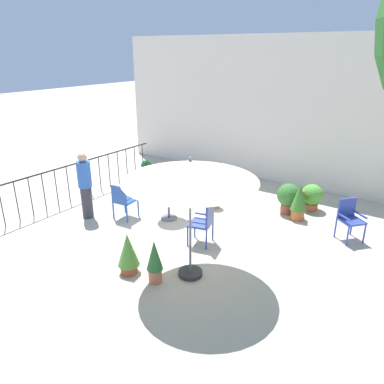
# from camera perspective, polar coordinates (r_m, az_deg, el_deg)

# --- Properties ---
(ground_plane) EXTENTS (60.00, 60.00, 0.00)m
(ground_plane) POSITION_cam_1_polar(r_m,az_deg,el_deg) (8.55, -0.37, -5.71)
(ground_plane) COLOR #B8AD98
(villa_facade) EXTENTS (10.99, 0.30, 4.26)m
(villa_facade) POSITION_cam_1_polar(r_m,az_deg,el_deg) (11.57, 12.54, 12.06)
(villa_facade) COLOR silver
(villa_facade) RESTS_ON ground
(terrace_railing) EXTENTS (0.03, 5.09, 1.01)m
(terrace_railing) POSITION_cam_1_polar(r_m,az_deg,el_deg) (10.62, -16.24, 2.85)
(terrace_railing) COLOR black
(terrace_railing) RESTS_ON ground
(patio_umbrella_0) EXTENTS (2.29, 2.29, 2.23)m
(patio_umbrella_0) POSITION_cam_1_polar(r_m,az_deg,el_deg) (6.08, -0.29, 3.14)
(patio_umbrella_0) COLOR #2D2D2D
(patio_umbrella_0) RESTS_ON ground
(cafe_table_0) EXTENTS (0.74, 0.74, 0.71)m
(cafe_table_0) POSITION_cam_1_polar(r_m,az_deg,el_deg) (8.89, -3.62, -1.13)
(cafe_table_0) COLOR white
(cafe_table_0) RESTS_ON ground
(patio_chair_0) EXTENTS (0.63, 0.63, 0.90)m
(patio_chair_0) POSITION_cam_1_polar(r_m,az_deg,el_deg) (8.61, 23.00, -3.48)
(patio_chair_0) COLOR #3042A1
(patio_chair_0) RESTS_ON ground
(patio_chair_1) EXTENTS (0.55, 0.57, 0.95)m
(patio_chair_1) POSITION_cam_1_polar(r_m,az_deg,el_deg) (7.70, 1.91, -4.37)
(patio_chair_1) COLOR #36489D
(patio_chair_1) RESTS_ON ground
(patio_chair_2) EXTENTS (0.50, 0.50, 0.87)m
(patio_chair_2) POSITION_cam_1_polar(r_m,az_deg,el_deg) (9.01, -10.54, -1.07)
(patio_chair_2) COLOR #2950A3
(patio_chair_2) RESTS_ON ground
(potted_plant_0) EXTENTS (0.34, 0.34, 0.49)m
(potted_plant_0) POSITION_cam_1_polar(r_m,az_deg,el_deg) (12.20, -7.03, 3.88)
(potted_plant_0) COLOR #C4713A
(potted_plant_0) RESTS_ON ground
(potted_plant_1) EXTENTS (0.45, 0.45, 0.58)m
(potted_plant_1) POSITION_cam_1_polar(r_m,az_deg,el_deg) (11.00, -4.01, 2.20)
(potted_plant_1) COLOR #A04931
(potted_plant_1) RESTS_ON ground
(potted_plant_2) EXTENTS (0.54, 0.54, 0.68)m
(potted_plant_2) POSITION_cam_1_polar(r_m,az_deg,el_deg) (9.88, 17.88, -0.61)
(potted_plant_2) COLOR #BF5D3A
(potted_plant_2) RESTS_ON ground
(potted_plant_3) EXTENTS (0.29, 0.29, 0.81)m
(potted_plant_3) POSITION_cam_1_polar(r_m,az_deg,el_deg) (6.58, -5.76, -10.33)
(potted_plant_3) COLOR #C86B47
(potted_plant_3) RESTS_ON ground
(potted_plant_4) EXTENTS (0.38, 0.38, 0.92)m
(potted_plant_4) POSITION_cam_1_polar(r_m,az_deg,el_deg) (9.17, 16.07, -1.28)
(potted_plant_4) COLOR #B65F33
(potted_plant_4) RESTS_ON ground
(potted_plant_5) EXTENTS (0.40, 0.40, 0.80)m
(potted_plant_5) POSITION_cam_1_polar(r_m,az_deg,el_deg) (6.89, -9.78, -9.10)
(potted_plant_5) COLOR brown
(potted_plant_5) RESTS_ON ground
(potted_plant_6) EXTENTS (0.35, 0.35, 0.58)m
(potted_plant_6) POSITION_cam_1_polar(r_m,az_deg,el_deg) (9.58, 3.45, -0.61)
(potted_plant_6) COLOR #CD7148
(potted_plant_6) RESTS_ON ground
(potted_plant_7) EXTENTS (0.58, 0.58, 0.77)m
(potted_plant_7) POSITION_cam_1_polar(r_m,az_deg,el_deg) (9.50, 14.59, -0.71)
(potted_plant_7) COLOR brown
(potted_plant_7) RESTS_ON ground
(standing_person) EXTENTS (0.44, 0.44, 1.63)m
(standing_person) POSITION_cam_1_polar(r_m,az_deg,el_deg) (9.18, -16.07, 1.04)
(standing_person) COLOR #33333D
(standing_person) RESTS_ON ground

